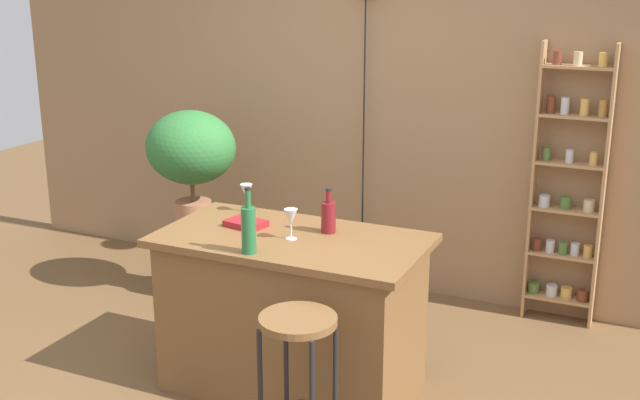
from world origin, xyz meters
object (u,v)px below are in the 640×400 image
(bottle_soda_blue, at_px, (328,216))
(cookbook, at_px, (246,223))
(wine_glass_center, at_px, (246,192))
(plant_stool, at_px, (196,265))
(potted_plant, at_px, (191,153))
(spice_shelf, at_px, (568,190))
(wine_glass_left, at_px, (291,218))
(bottle_olive_oil, at_px, (249,228))
(bar_stool, at_px, (298,354))

(bottle_soda_blue, bearing_deg, cookbook, -167.92)
(bottle_soda_blue, height_order, cookbook, bottle_soda_blue)
(wine_glass_center, bearing_deg, plant_stool, 142.36)
(potted_plant, xyz_separation_m, bottle_soda_blue, (1.35, -0.74, -0.06))
(bottle_soda_blue, bearing_deg, spice_shelf, 52.53)
(wine_glass_center, relative_size, cookbook, 0.78)
(plant_stool, xyz_separation_m, wine_glass_left, (1.22, -0.92, 0.78))
(spice_shelf, height_order, plant_stool, spice_shelf)
(bottle_olive_oil, bearing_deg, bottle_soda_blue, 63.18)
(spice_shelf, bearing_deg, plant_stool, -165.35)
(bottle_olive_oil, xyz_separation_m, wine_glass_left, (0.10, 0.27, -0.01))
(bottle_soda_blue, height_order, wine_glass_center, bottle_soda_blue)
(bar_stool, relative_size, cookbook, 3.52)
(plant_stool, height_order, wine_glass_left, wine_glass_left)
(spice_shelf, xyz_separation_m, wine_glass_left, (-1.18, -1.55, 0.11))
(bar_stool, height_order, wine_glass_center, wine_glass_center)
(potted_plant, height_order, wine_glass_center, potted_plant)
(bar_stool, relative_size, spice_shelf, 0.41)
(spice_shelf, distance_m, wine_glass_left, 1.95)
(potted_plant, xyz_separation_m, wine_glass_left, (1.22, -0.92, -0.03))
(plant_stool, relative_size, wine_glass_left, 2.64)
(spice_shelf, relative_size, bottle_olive_oil, 5.38)
(spice_shelf, height_order, wine_glass_left, spice_shelf)
(potted_plant, bearing_deg, spice_shelf, 14.65)
(plant_stool, distance_m, wine_glass_center, 1.25)
(bottle_olive_oil, xyz_separation_m, cookbook, (-0.22, 0.36, -0.11))
(plant_stool, xyz_separation_m, potted_plant, (0.00, 0.00, 0.81))
(potted_plant, bearing_deg, cookbook, -42.91)
(wine_glass_left, bearing_deg, potted_plant, 142.91)
(spice_shelf, bearing_deg, bottle_olive_oil, -125.05)
(bottle_soda_blue, xyz_separation_m, cookbook, (-0.45, -0.10, -0.07))
(potted_plant, height_order, cookbook, potted_plant)
(potted_plant, xyz_separation_m, bottle_olive_oil, (1.12, -1.19, -0.02))
(wine_glass_center, bearing_deg, potted_plant, 142.36)
(bar_stool, bearing_deg, wine_glass_center, 130.48)
(potted_plant, bearing_deg, wine_glass_left, -37.09)
(bottle_olive_oil, bearing_deg, bar_stool, -35.91)
(bottle_soda_blue, distance_m, wine_glass_left, 0.23)
(bottle_olive_oil, relative_size, wine_glass_center, 2.06)
(spice_shelf, xyz_separation_m, bottle_olive_oil, (-1.28, -1.82, 0.12))
(bottle_olive_oil, bearing_deg, spice_shelf, 54.95)
(bottle_olive_oil, height_order, cookbook, bottle_olive_oil)
(wine_glass_left, bearing_deg, wine_glass_center, 143.86)
(plant_stool, bearing_deg, bar_stool, -44.17)
(wine_glass_center, bearing_deg, cookbook, -61.63)
(bar_stool, bearing_deg, spice_shelf, 67.86)
(bar_stool, bearing_deg, plant_stool, 135.83)
(wine_glass_left, bearing_deg, bar_stool, -60.94)
(plant_stool, bearing_deg, spice_shelf, 14.65)
(potted_plant, height_order, bottle_olive_oil, potted_plant)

